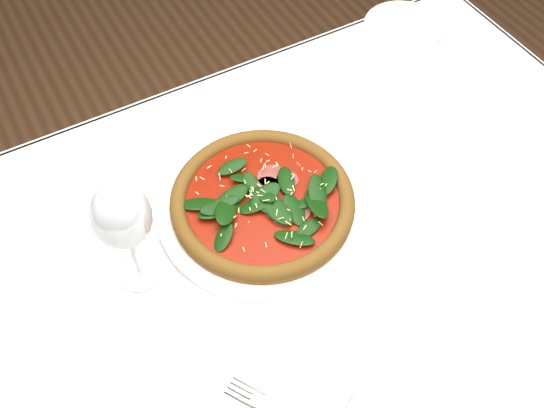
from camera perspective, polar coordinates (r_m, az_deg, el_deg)
dining_table at (r=0.96m, az=2.45°, el=-7.73°), size 1.21×0.81×0.75m
plate at (r=0.91m, az=-0.89°, el=-0.20°), size 0.32×0.32×0.01m
pizza at (r=0.90m, az=-0.91°, el=0.49°), size 0.37×0.37×0.04m
wine_glass at (r=0.77m, az=-13.96°, el=-1.30°), size 0.08×0.08×0.19m
saucer_far at (r=1.24m, az=12.26°, el=16.05°), size 0.15×0.15×0.01m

